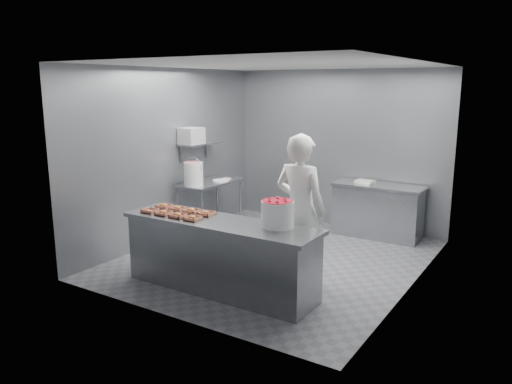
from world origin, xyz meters
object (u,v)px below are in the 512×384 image
strawberry_tub (277,213)px  appliance (191,136)px  tray_1 (164,213)px  tray_7 (207,213)px  prep_table (210,199)px  glaze_bucket (194,174)px  tray_5 (178,208)px  tray_0 (150,211)px  tray_4 (164,206)px  service_counter (220,255)px  back_counter (377,211)px  worker (300,210)px  tray_6 (192,211)px  tray_3 (193,218)px  tray_2 (178,215)px

strawberry_tub → appliance: bearing=148.7°
tray_1 → tray_7: size_ratio=1.00×
prep_table → glaze_bucket: 0.68m
tray_5 → glaze_bucket: size_ratio=0.39×
tray_0 → tray_4: size_ratio=1.00×
prep_table → service_counter: bearing=-49.8°
tray_7 → tray_1: bearing=-150.2°
tray_7 → appliance: appliance is taller
tray_5 → tray_7: 0.48m
back_counter → worker: (-0.18, -2.50, 0.52)m
back_counter → tray_0: bearing=-119.6°
prep_table → worker: worker is taller
glaze_bucket → appliance: bearing=133.7°
tray_5 → glaze_bucket: glaze_bucket is taller
tray_6 → glaze_bucket: bearing=128.5°
worker → appliance: (-2.54, 0.95, 0.73)m
worker → tray_4: bearing=23.7°
strawberry_tub → appliance: appliance is taller
tray_4 → tray_7: size_ratio=1.00×
prep_table → glaze_bucket: (0.01, -0.44, 0.51)m
tray_5 → tray_7: bearing=0.0°
tray_6 → tray_7: 0.24m
tray_3 → prep_table: bearing=122.8°
tray_6 → worker: size_ratio=0.10×
tray_0 → tray_7: (0.72, 0.27, 0.00)m
tray_4 → strawberry_tub: 1.76m
appliance → service_counter: bearing=-39.3°
tray_0 → tray_5: bearing=49.2°
tray_1 → tray_6: 0.36m
back_counter → tray_0: size_ratio=8.01×
tray_3 → worker: worker is taller
tray_0 → tray_7: size_ratio=1.00×
prep_table → tray_1: (0.86, -2.09, 0.33)m
tray_1 → tray_6: bearing=48.8°
back_counter → tray_5: (-1.69, -3.11, 0.47)m
strawberry_tub → glaze_bucket: 2.73m
prep_table → back_counter: 2.87m
tray_3 → tray_2: bearing=180.0°
back_counter → tray_7: bearing=-111.2°
tray_3 → tray_7: (0.00, 0.27, 0.00)m
tray_0 → tray_6: 0.55m
tray_0 → tray_1: tray_1 is taller
tray_0 → appliance: 2.15m
tray_6 → appliance: size_ratio=0.53×
tray_1 → glaze_bucket: size_ratio=0.39×
tray_2 → appliance: 2.37m
back_counter → glaze_bucket: size_ratio=3.14×
tray_1 → glaze_bucket: bearing=117.4°
service_counter → tray_6: tray_6 is taller
service_counter → back_counter: (0.90, 3.25, -0.00)m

